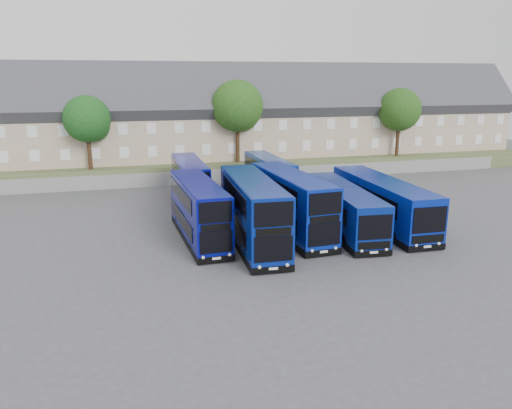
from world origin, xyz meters
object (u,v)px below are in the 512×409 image
(coach_east_a, at_px, (342,210))
(tree_west, at_px, (88,121))
(tree_mid, at_px, (238,108))
(tree_far, at_px, (412,105))
(tree_east, at_px, (400,111))
(dd_front_left, at_px, (199,212))
(dd_front_mid, at_px, (253,213))

(coach_east_a, xyz_separation_m, tree_west, (-19.04, 21.01, 5.39))
(tree_west, xyz_separation_m, tree_mid, (16.00, 0.50, 1.02))
(tree_far, bearing_deg, tree_east, -130.60)
(coach_east_a, xyz_separation_m, tree_far, (22.97, 28.01, 6.07))
(tree_east, height_order, tree_far, tree_far)
(dd_front_left, height_order, tree_mid, tree_mid)
(tree_mid, distance_m, tree_east, 20.02)
(coach_east_a, xyz_separation_m, tree_mid, (-3.03, 21.51, 6.41))
(dd_front_mid, relative_size, coach_east_a, 0.94)
(dd_front_left, bearing_deg, dd_front_mid, -33.44)
(dd_front_left, xyz_separation_m, tree_far, (33.83, 27.31, 5.66))
(dd_front_mid, bearing_deg, tree_west, 119.96)
(tree_far, bearing_deg, tree_west, -170.54)
(tree_mid, bearing_deg, tree_far, 14.04)
(tree_east, distance_m, tree_far, 9.23)
(coach_east_a, height_order, tree_mid, tree_mid)
(dd_front_left, distance_m, dd_front_mid, 4.01)
(dd_front_left, xyz_separation_m, tree_mid, (7.83, 20.81, 6.00))
(dd_front_mid, distance_m, tree_far, 42.59)
(dd_front_left, relative_size, tree_far, 1.23)
(tree_west, bearing_deg, dd_front_left, -68.07)
(dd_front_mid, xyz_separation_m, tree_mid, (4.38, 22.85, 5.79))
(tree_east, bearing_deg, tree_west, -180.00)
(dd_front_left, distance_m, coach_east_a, 10.89)
(dd_front_mid, bearing_deg, coach_east_a, 12.73)
(dd_front_mid, xyz_separation_m, tree_east, (24.38, 22.35, 5.12))
(dd_front_left, bearing_deg, tree_east, 33.29)
(dd_front_left, bearing_deg, tree_mid, 66.56)
(coach_east_a, relative_size, tree_east, 1.53)
(tree_west, relative_size, tree_east, 0.94)
(tree_mid, bearing_deg, tree_east, -1.43)
(coach_east_a, distance_m, tree_west, 28.86)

